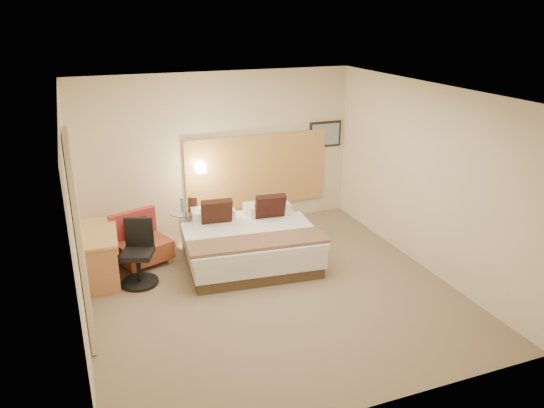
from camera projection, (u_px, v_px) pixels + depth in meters
name	position (u px, v px, depth m)	size (l,w,h in m)	color
floor	(270.00, 290.00, 7.32)	(4.80, 5.00, 0.02)	#7E6C55
ceiling	(270.00, 91.00, 6.38)	(4.80, 5.00, 0.02)	white
wall_back	(218.00, 152.00, 9.05)	(4.80, 0.02, 2.70)	beige
wall_front	(372.00, 286.00, 4.65)	(4.80, 0.02, 2.70)	beige
wall_left	(73.00, 223.00, 6.04)	(0.02, 5.00, 2.70)	beige
wall_right	(426.00, 178.00, 7.66)	(0.02, 5.00, 2.70)	beige
headboard_panel	(257.00, 171.00, 9.39)	(2.60, 0.04, 1.30)	tan
art_frame	(325.00, 134.00, 9.65)	(0.62, 0.03, 0.47)	black
art_canvas	(326.00, 134.00, 9.63)	(0.54, 0.01, 0.39)	gray
lamp_arm	(200.00, 167.00, 8.92)	(0.02, 0.02, 0.12)	silver
lamp_shade	(201.00, 167.00, 8.87)	(0.15, 0.15, 0.15)	#F8E6C1
curtain	(80.00, 241.00, 5.88)	(0.06, 0.90, 2.42)	beige
bottle_a	(183.00, 204.00, 8.42)	(0.07, 0.07, 0.22)	#81AEC8
menu_folder	(193.00, 204.00, 8.39)	(0.14, 0.06, 0.24)	#3E2319
bed	(248.00, 241.00, 8.10)	(2.10, 2.06, 0.95)	#463523
lounge_chair	(141.00, 243.00, 8.02)	(0.91, 0.85, 0.77)	#9F674B
side_table	(187.00, 227.00, 8.55)	(0.68, 0.68, 0.61)	white
desk	(100.00, 242.00, 7.45)	(0.59, 1.17, 0.72)	tan
desk_chair	(139.00, 258.00, 7.38)	(0.67, 0.67, 0.92)	black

